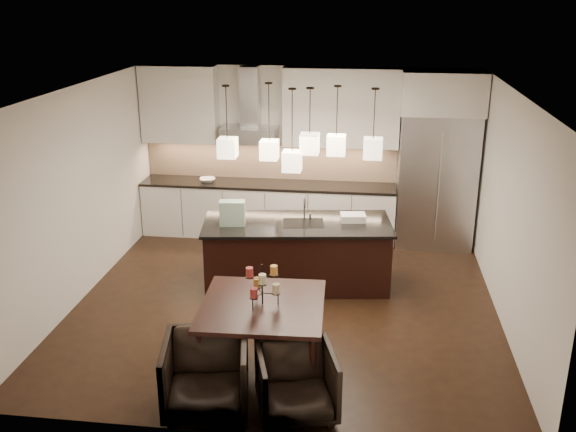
# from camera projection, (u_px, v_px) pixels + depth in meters

# --- Properties ---
(floor) EXTENTS (5.50, 5.50, 0.02)m
(floor) POSITION_uv_depth(u_px,v_px,m) (286.00, 302.00, 8.59)
(floor) COLOR black
(floor) RESTS_ON ground
(ceiling) EXTENTS (5.50, 5.50, 0.02)m
(ceiling) POSITION_uv_depth(u_px,v_px,m) (286.00, 91.00, 7.65)
(ceiling) COLOR white
(ceiling) RESTS_ON wall_back
(wall_back) EXTENTS (5.50, 0.02, 2.80)m
(wall_back) POSITION_uv_depth(u_px,v_px,m) (307.00, 151.00, 10.70)
(wall_back) COLOR silver
(wall_back) RESTS_ON ground
(wall_front) EXTENTS (5.50, 0.02, 2.80)m
(wall_front) POSITION_uv_depth(u_px,v_px,m) (245.00, 302.00, 5.54)
(wall_front) COLOR silver
(wall_front) RESTS_ON ground
(wall_left) EXTENTS (0.02, 5.50, 2.80)m
(wall_left) POSITION_uv_depth(u_px,v_px,m) (79.00, 194.00, 8.45)
(wall_left) COLOR silver
(wall_left) RESTS_ON ground
(wall_right) EXTENTS (0.02, 5.50, 2.80)m
(wall_right) POSITION_uv_depth(u_px,v_px,m) (511.00, 212.00, 7.79)
(wall_right) COLOR silver
(wall_right) RESTS_ON ground
(refrigerator) EXTENTS (1.20, 0.72, 2.15)m
(refrigerator) POSITION_uv_depth(u_px,v_px,m) (436.00, 181.00, 10.20)
(refrigerator) COLOR #B7B7BA
(refrigerator) RESTS_ON floor
(fridge_panel) EXTENTS (1.26, 0.72, 0.65)m
(fridge_panel) POSITION_uv_depth(u_px,v_px,m) (443.00, 92.00, 9.74)
(fridge_panel) COLOR silver
(fridge_panel) RESTS_ON refrigerator
(lower_cabinets) EXTENTS (4.21, 0.62, 0.88)m
(lower_cabinets) POSITION_uv_depth(u_px,v_px,m) (268.00, 210.00, 10.79)
(lower_cabinets) COLOR silver
(lower_cabinets) RESTS_ON floor
(countertop) EXTENTS (4.21, 0.66, 0.04)m
(countertop) POSITION_uv_depth(u_px,v_px,m) (268.00, 184.00, 10.63)
(countertop) COLOR black
(countertop) RESTS_ON lower_cabinets
(backsplash) EXTENTS (4.21, 0.02, 0.63)m
(backsplash) POSITION_uv_depth(u_px,v_px,m) (270.00, 160.00, 10.80)
(backsplash) COLOR #D4AF8D
(backsplash) RESTS_ON countertop
(upper_cab_left) EXTENTS (1.25, 0.35, 1.25)m
(upper_cab_left) POSITION_uv_depth(u_px,v_px,m) (179.00, 104.00, 10.52)
(upper_cab_left) COLOR silver
(upper_cab_left) RESTS_ON wall_back
(upper_cab_right) EXTENTS (1.85, 0.35, 1.25)m
(upper_cab_right) POSITION_uv_depth(u_px,v_px,m) (341.00, 108.00, 10.20)
(upper_cab_right) COLOR silver
(upper_cab_right) RESTS_ON wall_back
(hood_canopy) EXTENTS (0.90, 0.52, 0.24)m
(hood_canopy) POSITION_uv_depth(u_px,v_px,m) (249.00, 135.00, 10.44)
(hood_canopy) COLOR #B7B7BA
(hood_canopy) RESTS_ON wall_back
(hood_chimney) EXTENTS (0.30, 0.28, 0.96)m
(hood_chimney) POSITION_uv_depth(u_px,v_px,m) (250.00, 97.00, 10.35)
(hood_chimney) COLOR #B7B7BA
(hood_chimney) RESTS_ON hood_canopy
(fruit_bowl) EXTENTS (0.32, 0.32, 0.06)m
(fruit_bowl) POSITION_uv_depth(u_px,v_px,m) (207.00, 180.00, 10.69)
(fruit_bowl) COLOR silver
(fruit_bowl) RESTS_ON countertop
(island_body) EXTENTS (2.61, 1.32, 0.88)m
(island_body) POSITION_uv_depth(u_px,v_px,m) (297.00, 255.00, 8.98)
(island_body) COLOR black
(island_body) RESTS_ON floor
(island_top) EXTENTS (2.70, 1.41, 0.04)m
(island_top) POSITION_uv_depth(u_px,v_px,m) (297.00, 224.00, 8.83)
(island_top) COLOR black
(island_top) RESTS_ON island_body
(faucet) EXTENTS (0.13, 0.25, 0.38)m
(faucet) POSITION_uv_depth(u_px,v_px,m) (304.00, 207.00, 8.85)
(faucet) COLOR silver
(faucet) RESTS_ON island_top
(tote_bag) EXTENTS (0.36, 0.22, 0.34)m
(tote_bag) POSITION_uv_depth(u_px,v_px,m) (232.00, 213.00, 8.68)
(tote_bag) COLOR #276438
(tote_bag) RESTS_ON island_top
(food_container) EXTENTS (0.37, 0.28, 0.10)m
(food_container) POSITION_uv_depth(u_px,v_px,m) (353.00, 217.00, 8.87)
(food_container) COLOR silver
(food_container) RESTS_ON island_top
(dining_table) EXTENTS (1.35, 1.35, 0.78)m
(dining_table) POSITION_uv_depth(u_px,v_px,m) (263.00, 336.00, 6.97)
(dining_table) COLOR black
(dining_table) RESTS_ON floor
(candelabra) EXTENTS (0.39, 0.39, 0.46)m
(candelabra) POSITION_uv_depth(u_px,v_px,m) (262.00, 284.00, 6.76)
(candelabra) COLOR black
(candelabra) RESTS_ON dining_table
(candle_a) EXTENTS (0.08, 0.08, 0.10)m
(candle_a) POSITION_uv_depth(u_px,v_px,m) (276.00, 288.00, 6.76)
(candle_a) COLOR beige
(candle_a) RESTS_ON candelabra
(candle_b) EXTENTS (0.08, 0.08, 0.10)m
(candle_b) POSITION_uv_depth(u_px,v_px,m) (257.00, 283.00, 6.90)
(candle_b) COLOR gold
(candle_b) RESTS_ON candelabra
(candle_c) EXTENTS (0.08, 0.08, 0.10)m
(candle_c) POSITION_uv_depth(u_px,v_px,m) (254.00, 293.00, 6.67)
(candle_c) COLOR #9D2E2D
(candle_c) RESTS_ON candelabra
(candle_d) EXTENTS (0.08, 0.08, 0.10)m
(candle_d) POSITION_uv_depth(u_px,v_px,m) (274.00, 270.00, 6.80)
(candle_d) COLOR gold
(candle_d) RESTS_ON candelabra
(candle_e) EXTENTS (0.08, 0.08, 0.10)m
(candle_e) POSITION_uv_depth(u_px,v_px,m) (250.00, 272.00, 6.75)
(candle_e) COLOR #9D2E2D
(candle_e) RESTS_ON candelabra
(candle_f) EXTENTS (0.08, 0.08, 0.10)m
(candle_f) POSITION_uv_depth(u_px,v_px,m) (262.00, 279.00, 6.59)
(candle_f) COLOR beige
(candle_f) RESTS_ON candelabra
(armchair_left) EXTENTS (0.95, 0.97, 0.76)m
(armchair_left) POSITION_uv_depth(u_px,v_px,m) (206.00, 375.00, 6.28)
(armchair_left) COLOR black
(armchair_left) RESTS_ON floor
(armchair_right) EXTENTS (0.92, 0.93, 0.69)m
(armchair_right) POSITION_uv_depth(u_px,v_px,m) (296.00, 383.00, 6.21)
(armchair_right) COLOR black
(armchair_right) RESTS_ON floor
(pendant_a) EXTENTS (0.24, 0.24, 0.26)m
(pendant_a) POSITION_uv_depth(u_px,v_px,m) (228.00, 148.00, 8.44)
(pendant_a) COLOR #FFEEC6
(pendant_a) RESTS_ON ceiling
(pendant_b) EXTENTS (0.24, 0.24, 0.26)m
(pendant_b) POSITION_uv_depth(u_px,v_px,m) (269.00, 150.00, 8.70)
(pendant_b) COLOR #FFEEC6
(pendant_b) RESTS_ON ceiling
(pendant_c) EXTENTS (0.24, 0.24, 0.26)m
(pendant_c) POSITION_uv_depth(u_px,v_px,m) (310.00, 144.00, 8.22)
(pendant_c) COLOR #FFEEC6
(pendant_c) RESTS_ON ceiling
(pendant_d) EXTENTS (0.24, 0.24, 0.26)m
(pendant_d) POSITION_uv_depth(u_px,v_px,m) (336.00, 145.00, 8.40)
(pendant_d) COLOR #FFEEC6
(pendant_d) RESTS_ON ceiling
(pendant_e) EXTENTS (0.24, 0.24, 0.26)m
(pendant_e) POSITION_uv_depth(u_px,v_px,m) (373.00, 148.00, 8.18)
(pendant_e) COLOR #FFEEC6
(pendant_e) RESTS_ON ceiling
(pendant_f) EXTENTS (0.24, 0.24, 0.26)m
(pendant_f) POSITION_uv_depth(u_px,v_px,m) (292.00, 161.00, 8.23)
(pendant_f) COLOR #FFEEC6
(pendant_f) RESTS_ON ceiling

